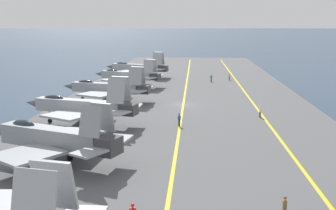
{
  "coord_description": "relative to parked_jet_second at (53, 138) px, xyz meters",
  "views": [
    {
      "loc": [
        -69.23,
        -1.95,
        13.94
      ],
      "look_at": [
        -13.21,
        1.7,
        2.9
      ],
      "focal_mm": 45.0,
      "sensor_mm": 36.0,
      "label": 1
    }
  ],
  "objects": [
    {
      "name": "ground_plane",
      "position": [
        30.84,
        -11.67,
        -2.99
      ],
      "size": [
        2000.0,
        2000.0,
        0.0
      ],
      "primitive_type": "plane",
      "color": "navy"
    },
    {
      "name": "carrier_deck",
      "position": [
        30.84,
        -11.67,
        -2.79
      ],
      "size": [
        192.93,
        43.19,
        0.4
      ],
      "primitive_type": "cube",
      "color": "#565659",
      "rests_on": "ground"
    },
    {
      "name": "deck_stripe_foul_line",
      "position": [
        30.84,
        -23.55,
        -2.59
      ],
      "size": [
        173.63,
        1.6,
        0.01
      ],
      "primitive_type": "cube",
      "rotation": [
        0.0,
        0.0,
        0.01
      ],
      "color": "yellow",
      "rests_on": "carrier_deck"
    },
    {
      "name": "deck_stripe_centerline",
      "position": [
        30.84,
        -11.67,
        -2.59
      ],
      "size": [
        173.64,
        0.36,
        0.01
      ],
      "primitive_type": "cube",
      "color": "yellow",
      "rests_on": "carrier_deck"
    },
    {
      "name": "parked_jet_second",
      "position": [
        0.0,
        0.0,
        0.0
      ],
      "size": [
        13.23,
        15.25,
        6.35
      ],
      "color": "gray",
      "rests_on": "carrier_deck"
    },
    {
      "name": "parked_jet_third",
      "position": [
        15.27,
        1.37,
        0.1
      ],
      "size": [
        11.89,
        16.55,
        6.79
      ],
      "color": "#9EA3A8",
      "rests_on": "carrier_deck"
    },
    {
      "name": "parked_jet_fourth",
      "position": [
        32.51,
        1.45,
        -0.14
      ],
      "size": [
        13.15,
        16.21,
        6.24
      ],
      "color": "#93999E",
      "rests_on": "carrier_deck"
    },
    {
      "name": "parked_jet_fifth",
      "position": [
        49.93,
        0.65,
        -0.14
      ],
      "size": [
        13.76,
        15.62,
        6.02
      ],
      "color": "#9EA3A8",
      "rests_on": "carrier_deck"
    },
    {
      "name": "parked_jet_sixth",
      "position": [
        65.72,
        0.81,
        -0.14
      ],
      "size": [
        13.7,
        16.59,
        6.44
      ],
      "color": "#9EA3A8",
      "rests_on": "carrier_deck"
    },
    {
      "name": "crew_blue_vest",
      "position": [
        15.82,
        -11.58,
        -1.61
      ],
      "size": [
        0.31,
        0.41,
        1.78
      ],
      "color": "#232328",
      "rests_on": "carrier_deck"
    },
    {
      "name": "crew_yellow_vest",
      "position": [
        61.71,
        -21.73,
        -1.62
      ],
      "size": [
        0.36,
        0.44,
        1.76
      ],
      "color": "#4C473D",
      "rests_on": "carrier_deck"
    },
    {
      "name": "crew_white_vest",
      "position": [
        21.92,
        -23.08,
        -1.65
      ],
      "size": [
        0.4,
        0.3,
        1.71
      ],
      "color": "#4C473D",
      "rests_on": "carrier_deck"
    },
    {
      "name": "crew_green_vest",
      "position": [
        58.7,
        -17.34,
        -1.64
      ],
      "size": [
        0.43,
        0.46,
        1.73
      ],
      "color": "#232328",
      "rests_on": "carrier_deck"
    },
    {
      "name": "crew_brown_vest",
      "position": [
        -10.59,
        -19.95,
        -1.64
      ],
      "size": [
        0.4,
        0.29,
        1.73
      ],
      "color": "#383328",
      "rests_on": "carrier_deck"
    }
  ]
}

